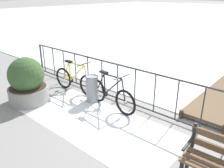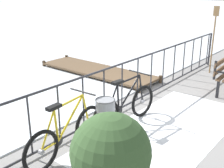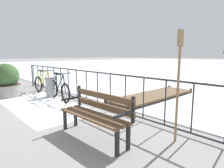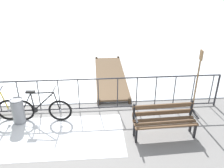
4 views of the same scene
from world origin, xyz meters
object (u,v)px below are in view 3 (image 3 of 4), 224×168
(bicycle_second, at_px, (44,85))
(park_bench, at_px, (96,111))
(planter_with_shrub, at_px, (6,81))
(trash_bin, at_px, (51,87))
(bicycle_near_railing, at_px, (59,89))
(oar_upright, at_px, (178,80))

(bicycle_second, height_order, park_bench, bicycle_second)
(planter_with_shrub, distance_m, trash_bin, 1.74)
(bicycle_near_railing, relative_size, bicycle_second, 1.00)
(park_bench, height_order, trash_bin, park_bench)
(oar_upright, bearing_deg, planter_with_shrub, -168.88)
(bicycle_near_railing, height_order, trash_bin, bicycle_near_railing)
(bicycle_near_railing, xyz_separation_m, planter_with_shrub, (-1.90, -1.19, 0.20))
(bicycle_near_railing, distance_m, bicycle_second, 1.44)
(park_bench, bearing_deg, oar_upright, 39.29)
(bicycle_near_railing, height_order, oar_upright, oar_upright)
(bicycle_second, distance_m, planter_with_shrub, 1.36)
(park_bench, bearing_deg, planter_with_shrub, -176.54)
(trash_bin, bearing_deg, park_bench, -12.37)
(planter_with_shrub, relative_size, trash_bin, 1.71)
(trash_bin, bearing_deg, bicycle_near_railing, 2.79)
(planter_with_shrub, relative_size, oar_upright, 0.63)
(bicycle_near_railing, height_order, bicycle_second, same)
(bicycle_near_railing, height_order, park_bench, bicycle_near_railing)
(bicycle_near_railing, bearing_deg, trash_bin, -177.21)
(trash_bin, bearing_deg, bicycle_second, 173.34)
(bicycle_second, xyz_separation_m, oar_upright, (5.82, -0.02, 0.77))
(bicycle_near_railing, relative_size, planter_with_shrub, 1.37)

